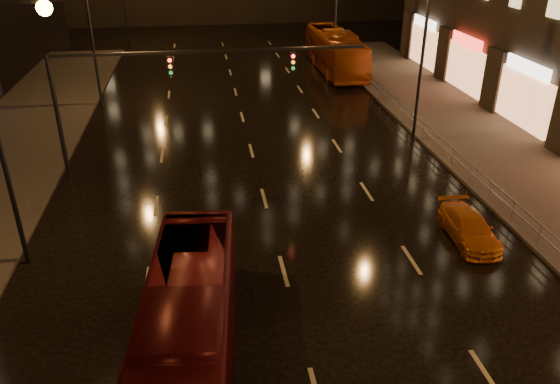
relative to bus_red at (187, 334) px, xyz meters
name	(u,v)px	position (x,y,z in m)	size (l,w,h in m)	color
ground	(255,165)	(3.46, 14.66, -1.45)	(140.00, 140.00, 0.00)	black
sidewalk_right	(541,188)	(16.96, 9.66, -1.38)	(7.00, 70.00, 0.15)	#38332D
traffic_signal	(149,82)	(-1.61, 14.66, 3.28)	(15.31, 0.32, 6.20)	black
railing_right	(453,153)	(13.66, 12.66, -0.56)	(0.05, 56.00, 1.00)	#99999E
bus_red	(187,334)	(0.00, 0.00, 0.00)	(2.44, 10.44, 2.91)	#500B0E
bus_curb	(335,51)	(12.46, 33.83, 0.25)	(2.86, 12.21, 3.40)	#A04410
taxi_far	(469,228)	(11.26, 5.76, -0.90)	(1.56, 3.84, 1.11)	orange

